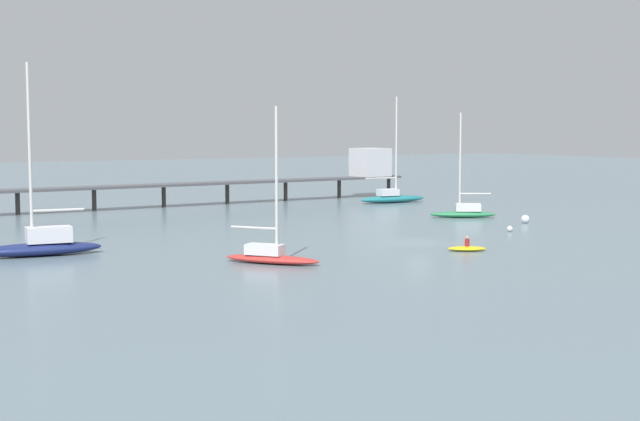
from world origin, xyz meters
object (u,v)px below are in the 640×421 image
mooring_buoy_near (510,229)px  sailboat_green (464,210)px  dinghy_yellow (467,248)px  mooring_buoy_inner (525,219)px  sailboat_teal (392,196)px  sailboat_red (270,253)px  sailboat_navy (41,243)px  pier (293,172)px

mooring_buoy_near → sailboat_green: bearing=65.9°
dinghy_yellow → mooring_buoy_inner: size_ratio=3.84×
sailboat_teal → mooring_buoy_near: 33.10m
sailboat_teal → sailboat_red: sailboat_teal is taller
dinghy_yellow → sailboat_teal: bearing=59.5°
sailboat_navy → sailboat_teal: bearing=24.8°
sailboat_teal → dinghy_yellow: bearing=-120.5°
sailboat_green → mooring_buoy_inner: size_ratio=13.39×
sailboat_navy → sailboat_teal: size_ratio=1.05×
sailboat_green → mooring_buoy_near: (-5.32, -11.92, -0.49)m
sailboat_teal → sailboat_green: size_ratio=1.22×
sailboat_navy → dinghy_yellow: (27.89, -15.25, -0.69)m
sailboat_teal → dinghy_yellow: (-22.84, -38.72, -0.59)m
sailboat_red → mooring_buoy_near: size_ratio=20.48×
pier → sailboat_green: bearing=-83.7°
sailboat_green → mooring_buoy_near: 13.07m
sailboat_red → mooring_buoy_near: 28.14m
sailboat_red → mooring_buoy_near: bearing=9.6°
dinghy_yellow → mooring_buoy_near: 14.14m
dinghy_yellow → mooring_buoy_near: dinghy_yellow is taller
pier → sailboat_navy: 53.66m
mooring_buoy_near → sailboat_teal: bearing=70.9°
sailboat_navy → dinghy_yellow: sailboat_navy is taller
sailboat_teal → sailboat_red: bearing=-137.0°
sailboat_green → dinghy_yellow: size_ratio=3.49×
sailboat_teal → mooring_buoy_inner: bearing=-99.0°
pier → sailboat_navy: sailboat_navy is taller
sailboat_teal → sailboat_green: bearing=-105.8°
sailboat_red → sailboat_teal: bearing=43.0°
pier → mooring_buoy_inner: size_ratio=75.46×
sailboat_teal → mooring_buoy_near: (-10.82, -31.28, -0.53)m
sailboat_navy → dinghy_yellow: 31.80m
sailboat_teal → mooring_buoy_inner: sailboat_teal is taller
mooring_buoy_inner → mooring_buoy_near: mooring_buoy_inner is taller
mooring_buoy_near → sailboat_navy: bearing=168.9°
mooring_buoy_inner → sailboat_green: bearing=99.4°
pier → sailboat_red: bearing=-123.1°
pier → sailboat_teal: 13.40m
dinghy_yellow → mooring_buoy_inner: dinghy_yellow is taller
sailboat_red → sailboat_green: (33.07, 16.63, 0.06)m
dinghy_yellow → mooring_buoy_inner: (18.59, 11.84, 0.20)m
pier → sailboat_teal: sailboat_teal is taller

